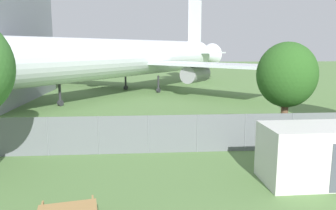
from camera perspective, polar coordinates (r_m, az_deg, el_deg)
name	(u,v)px	position (r m, az deg, el deg)	size (l,w,h in m)	color
perimeter_fence	(197,133)	(17.20, 5.13, -4.95)	(56.07, 0.07, 2.00)	slate
airplane	(135,58)	(40.05, -5.78, 8.13)	(30.23, 36.95, 12.77)	white
portable_cabin	(311,154)	(14.53, 23.71, -7.87)	(3.89, 2.33, 2.36)	silver
tree_near_hangar	(287,75)	(19.04, 19.96, 4.90)	(3.23, 3.23, 5.74)	brown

